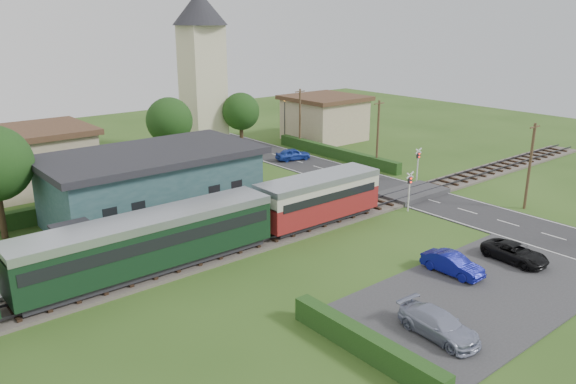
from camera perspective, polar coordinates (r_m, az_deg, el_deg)
ground at (r=41.62m, az=6.09°, el=-3.66°), size 120.00×120.00×0.00m
railway_track at (r=42.91m, az=4.19°, el=-2.79°), size 76.00×3.20×0.49m
road at (r=48.89m, az=14.36°, el=-0.86°), size 6.00×70.00×0.05m
car_park at (r=33.84m, az=19.02°, el=-9.65°), size 17.00×9.00×0.08m
crossing_deck at (r=49.97m, az=12.54°, el=-0.09°), size 6.20×3.40×0.45m
platform at (r=39.68m, az=-9.64°, el=-4.54°), size 30.00×3.00×0.45m
equipment_hut at (r=36.18m, az=-20.80°, el=-5.09°), size 2.30×2.30×2.55m
station_building at (r=43.76m, az=-13.62°, el=0.72°), size 16.00×9.00×5.30m
train at (r=33.23m, az=-18.88°, el=-6.09°), size 43.20×2.90×3.40m
church_tower at (r=64.29m, az=-8.76°, el=13.04°), size 6.00×6.00×17.60m
house_west at (r=54.95m, az=-24.86°, el=3.05°), size 10.80×8.80×5.50m
house_east at (r=71.05m, az=3.73°, el=7.56°), size 8.80×8.80×5.50m
hedge_carpark at (r=26.77m, az=7.87°, el=-15.04°), size 0.80×9.00×1.20m
hedge_roadside at (r=61.89m, az=4.83°, el=3.99°), size 0.80×18.00×1.20m
hedge_station at (r=48.29m, az=-15.83°, el=-0.43°), size 22.00×0.80×1.30m
tree_b at (r=57.20m, az=-11.96°, el=7.09°), size 4.60×4.60×7.34m
tree_c at (r=64.05m, az=-4.81°, el=8.14°), size 4.20×4.20×6.78m
utility_pole_b at (r=48.42m, az=23.36°, el=2.51°), size 1.40×0.22×7.00m
utility_pole_c at (r=57.21m, az=9.11°, el=5.83°), size 1.40×0.22×7.00m
utility_pole_d at (r=65.62m, az=1.22°, el=7.51°), size 1.40×0.22×7.00m
crossing_signal_near at (r=45.28m, az=12.25°, el=0.64°), size 0.84×0.28×3.28m
crossing_signal_far at (r=53.62m, az=13.07°, el=3.19°), size 0.84×0.28×3.28m
streetlamp_east at (r=70.63m, az=-0.33°, el=7.74°), size 0.30×0.30×5.15m
car_on_road at (r=60.66m, az=0.52°, el=3.86°), size 4.03×2.43×1.28m
car_park_blue at (r=35.33m, az=16.35°, el=-7.02°), size 1.42×3.84×1.26m
car_park_silver at (r=28.71m, az=15.07°, el=-12.87°), size 2.02×4.42×1.25m
car_park_dark at (r=38.36m, az=22.07°, el=-5.73°), size 2.11×4.23×1.15m
pedestrian_near at (r=42.85m, az=-2.50°, el=-1.25°), size 0.62×0.48×1.49m
pedestrian_far at (r=36.52m, az=-16.04°, el=-5.01°), size 0.94×1.07×1.87m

